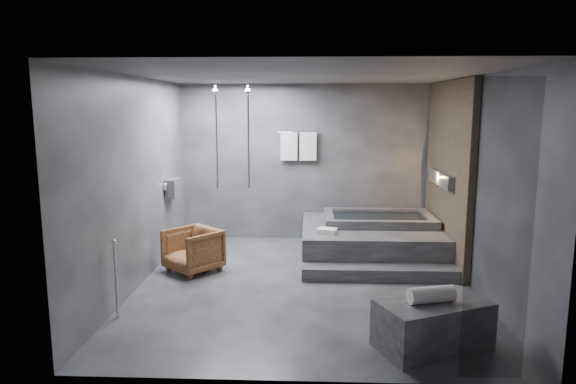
{
  "coord_description": "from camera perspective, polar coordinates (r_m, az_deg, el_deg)",
  "views": [
    {
      "loc": [
        0.05,
        -6.71,
        2.41
      ],
      "look_at": [
        -0.25,
        0.3,
        1.23
      ],
      "focal_mm": 32.0,
      "sensor_mm": 36.0,
      "label": 1
    }
  ],
  "objects": [
    {
      "name": "room",
      "position": [
        6.99,
        5.25,
        3.92
      ],
      "size": [
        5.0,
        5.04,
        2.82
      ],
      "color": "#29292B",
      "rests_on": "ground"
    },
    {
      "name": "tub_step",
      "position": [
        7.43,
        10.16,
        -8.83
      ],
      "size": [
        2.2,
        0.36,
        0.18
      ],
      "primitive_type": "cube",
      "color": "#2D2D30",
      "rests_on": "ground"
    },
    {
      "name": "driftwood_chair",
      "position": [
        7.71,
        -10.52,
        -6.37
      ],
      "size": [
        0.98,
        0.98,
        0.64
      ],
      "primitive_type": "imported",
      "rotation": [
        0.0,
        0.0,
        -0.72
      ],
      "color": "#452511",
      "rests_on": "ground"
    },
    {
      "name": "rolled_towel",
      "position": [
        5.35,
        15.63,
        -10.93
      ],
      "size": [
        0.49,
        0.28,
        0.17
      ],
      "primitive_type": "cylinder",
      "rotation": [
        0.0,
        1.57,
        0.26
      ],
      "color": "white",
      "rests_on": "concrete_bench"
    },
    {
      "name": "deck_towel",
      "position": [
        7.83,
        4.36,
        -4.32
      ],
      "size": [
        0.33,
        0.28,
        0.08
      ],
      "primitive_type": "cube",
      "rotation": [
        0.0,
        0.0,
        -0.28
      ],
      "color": "silver",
      "rests_on": "tub_deck"
    },
    {
      "name": "tub_deck",
      "position": [
        8.5,
        9.14,
        -5.31
      ],
      "size": [
        2.2,
        2.0,
        0.5
      ],
      "primitive_type": "cube",
      "color": "#2D2D30",
      "rests_on": "ground"
    },
    {
      "name": "concrete_bench",
      "position": [
        5.51,
        15.76,
        -14.0
      ],
      "size": [
        1.24,
        0.99,
        0.49
      ],
      "primitive_type": "cube",
      "rotation": [
        0.0,
        0.0,
        0.42
      ],
      "color": "#353538",
      "rests_on": "ground"
    }
  ]
}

